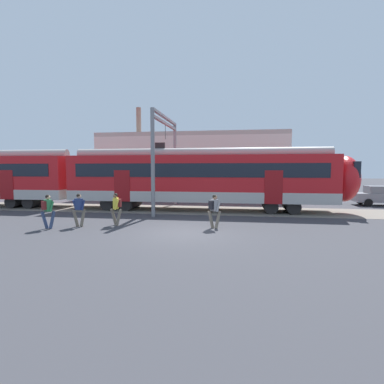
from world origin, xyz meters
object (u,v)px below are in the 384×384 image
Objects in this scene: pedestrian_green at (48,209)px; pedestrian_grey at (214,208)px; pedestrian_yellow at (116,206)px; parked_car_grey at (381,196)px; pedestrian_navy at (79,208)px.

pedestrian_grey is at bearing 9.47° from pedestrian_green.
parked_car_grey is at bearing 32.39° from pedestrian_yellow.
parked_car_grey is at bearing 31.31° from pedestrian_navy.
pedestrian_green is at bearing -148.69° from parked_car_grey.
pedestrian_yellow is at bearing 19.15° from pedestrian_navy.
pedestrian_navy is 1.00× the size of pedestrian_yellow.
parked_car_grey is at bearing 31.31° from pedestrian_green.
parked_car_grey is (20.21, 12.29, -0.21)m from pedestrian_green.
pedestrian_navy is at bearing -148.69° from parked_car_grey.
pedestrian_green is at bearing -148.78° from pedestrian_navy.
pedestrian_yellow is at bearing -147.61° from parked_car_grey.
pedestrian_green is 1.00× the size of pedestrian_yellow.
pedestrian_yellow reaches higher than parked_car_grey.
pedestrian_grey reaches higher than parked_car_grey.
pedestrian_navy is 1.82m from pedestrian_yellow.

